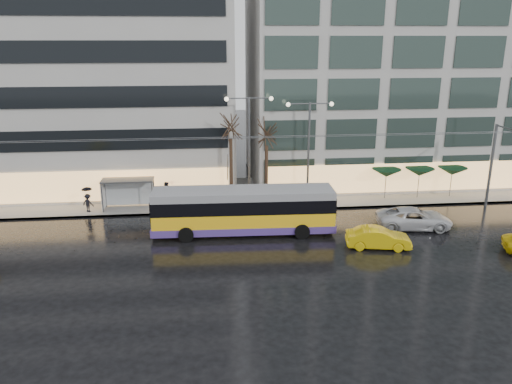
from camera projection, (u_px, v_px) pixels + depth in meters
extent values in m
plane|color=black|center=(234.00, 259.00, 32.20)|extent=(140.00, 140.00, 0.00)
cube|color=gray|center=(246.00, 193.00, 45.68)|extent=(80.00, 10.00, 0.15)
cube|color=slate|center=(251.00, 211.00, 40.97)|extent=(80.00, 0.10, 0.15)
cube|color=#A8A5A1|center=(44.00, 67.00, 45.36)|extent=(34.00, 14.00, 22.00)
cube|color=#A8A5A1|center=(415.00, 49.00, 48.41)|extent=(32.00, 14.00, 25.00)
cube|color=yellow|center=(244.00, 219.00, 36.16)|extent=(13.01, 3.12, 1.62)
cube|color=#50378A|center=(244.00, 226.00, 36.32)|extent=(13.05, 3.16, 0.54)
cube|color=black|center=(243.00, 203.00, 35.81)|extent=(13.03, 3.14, 0.97)
cube|color=gray|center=(243.00, 193.00, 35.59)|extent=(13.01, 3.12, 0.54)
cube|color=black|center=(332.00, 203.00, 36.31)|extent=(0.15, 2.48, 1.40)
cube|color=black|center=(152.00, 207.00, 35.42)|extent=(0.15, 2.48, 1.40)
cylinder|color=black|center=(296.00, 218.00, 37.90)|extent=(1.09, 0.41, 1.08)
cylinder|color=black|center=(302.00, 232.00, 35.34)|extent=(1.09, 0.41, 1.08)
cylinder|color=black|center=(188.00, 221.00, 37.34)|extent=(1.09, 0.41, 1.08)
cylinder|color=black|center=(186.00, 235.00, 34.78)|extent=(1.09, 0.41, 1.08)
cylinder|color=#595B60|center=(228.00, 169.00, 36.03)|extent=(0.20, 4.01, 2.83)
cylinder|color=#595B60|center=(227.00, 167.00, 36.55)|extent=(0.20, 4.01, 2.83)
cylinder|color=#595B60|center=(491.00, 166.00, 41.44)|extent=(0.24, 0.24, 7.00)
cylinder|color=#595B60|center=(242.00, 138.00, 35.75)|extent=(42.00, 0.04, 0.04)
cylinder|color=#595B60|center=(241.00, 137.00, 36.23)|extent=(42.00, 0.04, 0.04)
cube|color=#595B60|center=(128.00, 180.00, 40.61)|extent=(4.20, 1.60, 0.12)
cube|color=silver|center=(130.00, 192.00, 41.64)|extent=(4.00, 0.05, 2.20)
cube|color=white|center=(103.00, 195.00, 40.77)|extent=(0.10, 1.40, 2.20)
cylinder|color=#595B60|center=(102.00, 198.00, 40.11)|extent=(0.10, 0.10, 2.40)
cylinder|color=#595B60|center=(105.00, 193.00, 41.44)|extent=(0.10, 0.10, 2.40)
cylinder|color=#595B60|center=(153.00, 196.00, 40.51)|extent=(0.10, 0.10, 2.40)
cylinder|color=#595B60|center=(154.00, 191.00, 41.84)|extent=(0.10, 0.10, 2.40)
cylinder|color=#595B60|center=(249.00, 152.00, 41.28)|extent=(0.18, 0.18, 9.00)
cylinder|color=#595B60|center=(238.00, 98.00, 39.89)|extent=(1.80, 0.10, 0.10)
cylinder|color=#595B60|center=(260.00, 98.00, 40.07)|extent=(1.80, 0.10, 0.10)
sphere|color=#FFF2CC|center=(227.00, 99.00, 39.82)|extent=(0.36, 0.36, 0.36)
sphere|color=#FFF2CC|center=(271.00, 99.00, 40.18)|extent=(0.36, 0.36, 0.36)
cylinder|color=#595B60|center=(308.00, 153.00, 41.86)|extent=(0.18, 0.18, 8.50)
cylinder|color=#595B60|center=(299.00, 104.00, 40.54)|extent=(1.80, 0.10, 0.10)
cylinder|color=#595B60|center=(321.00, 104.00, 40.72)|extent=(1.80, 0.10, 0.10)
sphere|color=#FFF2CC|center=(288.00, 105.00, 40.47)|extent=(0.36, 0.36, 0.36)
sphere|color=#FFF2CC|center=(332.00, 104.00, 40.83)|extent=(0.36, 0.36, 0.36)
cylinder|color=black|center=(231.00, 172.00, 41.83)|extent=(0.28, 0.28, 5.60)
cylinder|color=black|center=(266.00, 174.00, 42.42)|extent=(0.28, 0.28, 4.90)
cylinder|color=#595B60|center=(385.00, 186.00, 43.68)|extent=(0.06, 0.06, 2.20)
cone|color=black|center=(386.00, 173.00, 43.32)|extent=(2.50, 2.50, 0.70)
cylinder|color=#595B60|center=(418.00, 185.00, 43.98)|extent=(0.06, 0.06, 2.20)
cone|color=black|center=(420.00, 172.00, 43.62)|extent=(2.50, 2.50, 0.70)
cylinder|color=#595B60|center=(451.00, 184.00, 44.28)|extent=(0.06, 0.06, 2.20)
cone|color=black|center=(452.00, 171.00, 43.92)|extent=(2.50, 2.50, 0.70)
imported|color=yellow|center=(378.00, 238.00, 33.76)|extent=(4.52, 2.24, 1.42)
imported|color=silver|center=(414.00, 218.00, 37.28)|extent=(5.82, 3.22, 1.54)
imported|color=black|center=(173.00, 197.00, 41.67)|extent=(0.65, 0.51, 1.55)
imported|color=#DC49A3|center=(172.00, 186.00, 41.39)|extent=(1.19, 1.20, 0.88)
imported|color=black|center=(166.00, 193.00, 42.18)|extent=(1.00, 0.81, 1.95)
imported|color=black|center=(88.00, 203.00, 40.33)|extent=(1.12, 0.92, 1.51)
imported|color=black|center=(87.00, 191.00, 40.03)|extent=(1.09, 1.09, 0.72)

